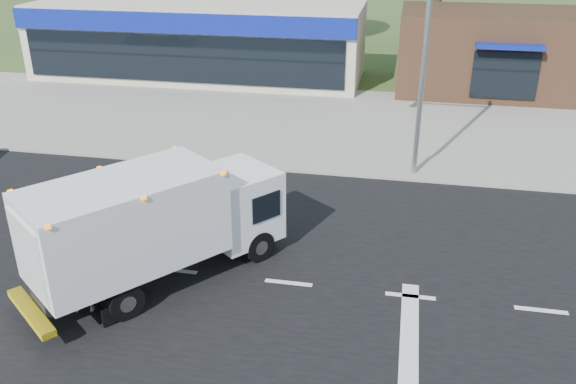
# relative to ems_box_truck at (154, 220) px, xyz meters

# --- Properties ---
(ground) EXTENTS (120.00, 120.00, 0.00)m
(ground) POSITION_rel_ems_box_truck_xyz_m (3.21, 0.48, -1.70)
(ground) COLOR #385123
(ground) RESTS_ON ground
(road_asphalt) EXTENTS (60.00, 14.00, 0.02)m
(road_asphalt) POSITION_rel_ems_box_truck_xyz_m (3.21, 0.48, -1.70)
(road_asphalt) COLOR black
(road_asphalt) RESTS_ON ground
(sidewalk) EXTENTS (60.00, 2.40, 0.12)m
(sidewalk) POSITION_rel_ems_box_truck_xyz_m (3.21, 8.68, -1.64)
(sidewalk) COLOR gray
(sidewalk) RESTS_ON ground
(parking_apron) EXTENTS (60.00, 9.00, 0.02)m
(parking_apron) POSITION_rel_ems_box_truck_xyz_m (3.21, 14.48, -1.69)
(parking_apron) COLOR gray
(parking_apron) RESTS_ON ground
(lane_markings) EXTENTS (55.20, 7.00, 0.01)m
(lane_markings) POSITION_rel_ems_box_truck_xyz_m (4.56, -0.87, -1.68)
(lane_markings) COLOR silver
(lane_markings) RESTS_ON road_asphalt
(ems_box_truck) EXTENTS (5.74, 6.48, 2.95)m
(ems_box_truck) POSITION_rel_ems_box_truck_xyz_m (0.00, 0.00, 0.00)
(ems_box_truck) COLOR black
(ems_box_truck) RESTS_ON ground
(emergency_worker) EXTENTS (0.81, 0.66, 2.02)m
(emergency_worker) POSITION_rel_ems_box_truck_xyz_m (-1.24, -1.51, -0.71)
(emergency_worker) COLOR tan
(emergency_worker) RESTS_ON ground
(retail_strip_mall) EXTENTS (18.00, 6.20, 4.00)m
(retail_strip_mall) POSITION_rel_ems_box_truck_xyz_m (-5.79, 20.41, 0.31)
(retail_strip_mall) COLOR #C0B49F
(retail_strip_mall) RESTS_ON ground
(brown_storefront) EXTENTS (10.00, 6.70, 4.00)m
(brown_storefront) POSITION_rel_ems_box_truck_xyz_m (10.21, 20.46, 0.30)
(brown_storefront) COLOR #382316
(brown_storefront) RESTS_ON ground
(traffic_signal_pole) EXTENTS (3.51, 0.25, 8.00)m
(traffic_signal_pole) POSITION_rel_ems_box_truck_xyz_m (5.56, 8.08, 3.22)
(traffic_signal_pole) COLOR gray
(traffic_signal_pole) RESTS_ON ground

